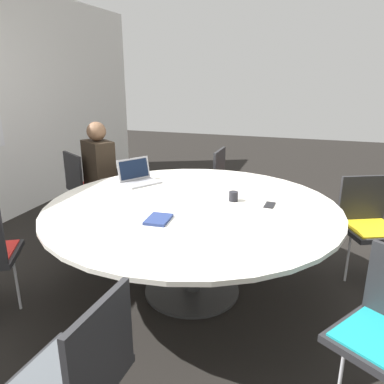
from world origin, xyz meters
name	(u,v)px	position (x,y,z in m)	size (l,w,h in m)	color
ground_plane	(192,290)	(0.00, 0.00, 0.00)	(16.00, 16.00, 0.00)	black
conference_table	(192,216)	(0.00, 0.00, 0.66)	(2.22, 2.22, 0.75)	#333333
chair_0	(85,183)	(0.92, 1.55, 0.53)	(0.59, 0.60, 0.88)	#262628
chair_2	(78,370)	(-1.51, 0.02, 0.53)	(0.46, 0.44, 0.88)	#262628
chair_4	(369,220)	(0.68, -1.35, 0.53)	(0.56, 0.57, 0.88)	#262628
chair_5	(230,180)	(1.51, 0.02, 0.53)	(0.45, 0.43, 0.88)	#262628
person_0	(101,169)	(0.86, 1.31, 0.72)	(0.38, 0.42, 1.23)	#2D2319
laptop	(138,177)	(0.42, 0.65, 0.80)	(0.41, 0.39, 0.21)	#99999E
spiral_notebook	(158,219)	(-0.38, 0.12, 0.76)	(0.22, 0.16, 0.02)	navy
coffee_cup	(233,196)	(0.18, -0.28, 0.79)	(0.07, 0.07, 0.08)	black
cell_phone	(270,205)	(0.16, -0.57, 0.76)	(0.14, 0.08, 0.01)	black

